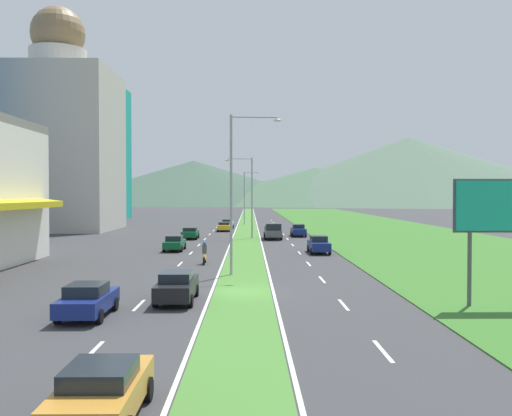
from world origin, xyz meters
The scene contains 51 objects.
ground_plane centered at (0.00, 0.00, 0.00)m, with size 600.00×600.00×0.00m, color #38383A.
grass_median centered at (0.00, 60.00, 0.03)m, with size 3.20×240.00×0.06m, color #477F33.
grass_verge_right centered at (20.60, 60.00, 0.03)m, with size 24.00×240.00×0.06m, color #387028.
lane_dash_left_1 centered at (-5.10, -11.77, 0.01)m, with size 0.16×2.80×0.01m, color silver.
lane_dash_left_2 centered at (-5.10, -3.54, 0.01)m, with size 0.16×2.80×0.01m, color silver.
lane_dash_left_3 centered at (-5.10, 4.69, 0.01)m, with size 0.16×2.80×0.01m, color silver.
lane_dash_left_4 centered at (-5.10, 12.92, 0.01)m, with size 0.16×2.80×0.01m, color silver.
lane_dash_left_5 centered at (-5.10, 21.14, 0.01)m, with size 0.16×2.80×0.01m, color silver.
lane_dash_left_6 centered at (-5.10, 29.37, 0.01)m, with size 0.16×2.80×0.01m, color silver.
lane_dash_left_7 centered at (-5.10, 37.60, 0.01)m, with size 0.16×2.80×0.01m, color silver.
lane_dash_left_8 centered at (-5.10, 45.83, 0.01)m, with size 0.16×2.80×0.01m, color silver.
lane_dash_left_9 centered at (-5.10, 54.06, 0.01)m, with size 0.16×2.80×0.01m, color silver.
lane_dash_left_10 centered at (-5.10, 62.29, 0.01)m, with size 0.16×2.80×0.01m, color silver.
lane_dash_left_11 centered at (-5.10, 70.52, 0.01)m, with size 0.16×2.80×0.01m, color silver.
lane_dash_left_12 centered at (-5.10, 78.75, 0.01)m, with size 0.16×2.80×0.01m, color silver.
lane_dash_left_13 centered at (-5.10, 86.98, 0.01)m, with size 0.16×2.80×0.01m, color silver.
lane_dash_right_1 centered at (5.10, -11.77, 0.01)m, with size 0.16×2.80×0.01m, color silver.
lane_dash_right_2 centered at (5.10, -3.54, 0.01)m, with size 0.16×2.80×0.01m, color silver.
lane_dash_right_3 centered at (5.10, 4.69, 0.01)m, with size 0.16×2.80×0.01m, color silver.
lane_dash_right_4 centered at (5.10, 12.92, 0.01)m, with size 0.16×2.80×0.01m, color silver.
lane_dash_right_5 centered at (5.10, 21.14, 0.01)m, with size 0.16×2.80×0.01m, color silver.
lane_dash_right_6 centered at (5.10, 29.37, 0.01)m, with size 0.16×2.80×0.01m, color silver.
lane_dash_right_7 centered at (5.10, 37.60, 0.01)m, with size 0.16×2.80×0.01m, color silver.
lane_dash_right_8 centered at (5.10, 45.83, 0.01)m, with size 0.16×2.80×0.01m, color silver.
lane_dash_right_9 centered at (5.10, 54.06, 0.01)m, with size 0.16×2.80×0.01m, color silver.
lane_dash_right_10 centered at (5.10, 62.29, 0.01)m, with size 0.16×2.80×0.01m, color silver.
lane_dash_right_11 centered at (5.10, 70.52, 0.01)m, with size 0.16×2.80×0.01m, color silver.
lane_dash_right_12 centered at (5.10, 78.75, 0.01)m, with size 0.16×2.80×0.01m, color silver.
lane_dash_right_13 centered at (5.10, 86.98, 0.01)m, with size 0.16×2.80×0.01m, color silver.
edge_line_median_left centered at (-1.75, 60.00, 0.01)m, with size 0.16×240.00×0.01m, color silver.
edge_line_median_right centered at (1.75, 60.00, 0.01)m, with size 0.16×240.00×0.01m, color silver.
domed_building centered at (-29.06, 55.55, 13.93)m, with size 16.94×16.94×34.31m.
midrise_colored centered at (-34.49, 94.07, 14.65)m, with size 14.11×14.11×29.29m, color teal.
hill_far_left centered at (-31.38, 288.78, 12.41)m, with size 166.25×166.25×24.82m, color #3D5647.
hill_far_center centered at (36.39, 270.93, 10.03)m, with size 149.25×149.25×20.06m, color #47664C.
hill_far_right centered at (90.60, 283.83, 18.85)m, with size 215.21×215.21×37.70m, color #516B56.
street_lamp_near centered at (-0.49, 6.67, 6.24)m, with size 3.52×0.39×10.91m.
street_lamp_mid centered at (0.34, 38.50, 5.82)m, with size 3.44×0.30×10.10m.
street_lamp_far centered at (-0.22, 70.37, 5.53)m, with size 3.09×0.28×9.63m.
billboard_roadside centered at (12.89, -4.13, 4.68)m, with size 5.05×0.28×6.28m.
car_0 centered at (6.91, 21.01, 0.82)m, with size 1.87×4.60×1.64m.
car_1 centered at (-6.88, -6.18, 0.78)m, with size 2.00×4.40×1.53m.
car_2 centered at (-3.39, 52.49, 0.72)m, with size 2.03×4.78×1.37m.
car_3 centered at (-3.19, -17.76, 0.75)m, with size 1.96×4.24×1.44m.
car_4 centered at (-6.93, 37.74, 0.74)m, with size 1.99×4.36×1.43m.
car_5 centered at (-3.33, -2.61, 0.80)m, with size 1.94×4.79×1.57m.
car_6 centered at (6.83, 42.07, 0.80)m, with size 1.88×4.72×1.59m.
car_7 centered at (-3.16, 58.85, 0.77)m, with size 1.96×4.22×1.49m.
car_8 centered at (-6.95, 23.48, 0.76)m, with size 1.87×4.70×1.50m.
pickup_truck_0 centered at (3.28, 37.25, 0.98)m, with size 2.18×5.40×2.00m.
motorcycle_rider centered at (-3.16, 12.96, 0.75)m, with size 0.36×2.00×1.80m.
Camera 1 is at (0.40, -31.24, 5.52)m, focal length 39.23 mm.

